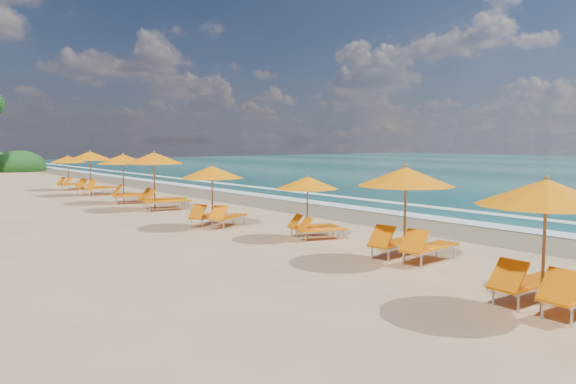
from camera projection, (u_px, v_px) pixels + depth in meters
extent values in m
plane|color=tan|center=(288.00, 224.00, 20.37)|extent=(160.00, 160.00, 0.00)
cube|color=olive|center=(364.00, 215.00, 22.84)|extent=(4.00, 160.00, 0.01)
cube|color=white|center=(388.00, 212.00, 23.77)|extent=(1.20, 160.00, 0.01)
cube|color=white|center=(432.00, 207.00, 25.62)|extent=(0.80, 160.00, 0.01)
cylinder|color=olive|center=(544.00, 247.00, 9.82)|extent=(0.06, 0.06, 2.36)
cone|color=orange|center=(546.00, 192.00, 9.73)|extent=(2.53, 2.53, 0.47)
sphere|color=olive|center=(547.00, 177.00, 9.70)|extent=(0.08, 0.08, 0.08)
cylinder|color=olive|center=(405.00, 215.00, 13.99)|extent=(0.06, 0.06, 2.37)
cone|color=orange|center=(406.00, 177.00, 13.90)|extent=(2.68, 2.68, 0.48)
sphere|color=olive|center=(406.00, 166.00, 13.88)|extent=(0.08, 0.08, 0.08)
cylinder|color=olive|center=(307.00, 208.00, 17.38)|extent=(0.05, 0.05, 1.92)
cone|color=orange|center=(307.00, 183.00, 17.31)|extent=(2.47, 2.47, 0.39)
sphere|color=olive|center=(308.00, 176.00, 17.29)|extent=(0.07, 0.07, 0.07)
cylinder|color=olive|center=(212.00, 197.00, 19.59)|extent=(0.05, 0.05, 2.15)
cone|color=orange|center=(212.00, 172.00, 19.51)|extent=(2.96, 2.96, 0.43)
sphere|color=olive|center=(212.00, 165.00, 19.49)|extent=(0.08, 0.08, 0.08)
cylinder|color=olive|center=(154.00, 182.00, 24.65)|extent=(0.06, 0.06, 2.52)
cone|color=orange|center=(154.00, 158.00, 24.55)|extent=(3.10, 3.10, 0.51)
sphere|color=olive|center=(154.00, 152.00, 24.53)|extent=(0.09, 0.09, 0.09)
cylinder|color=olive|center=(123.00, 179.00, 27.36)|extent=(0.06, 0.06, 2.38)
cone|color=orange|center=(123.00, 159.00, 27.27)|extent=(3.13, 3.13, 0.48)
sphere|color=olive|center=(123.00, 154.00, 27.24)|extent=(0.08, 0.08, 0.08)
cylinder|color=olive|center=(91.00, 174.00, 31.21)|extent=(0.06, 0.06, 2.44)
cone|color=orange|center=(90.00, 156.00, 31.11)|extent=(3.05, 3.05, 0.49)
sphere|color=olive|center=(90.00, 151.00, 31.09)|extent=(0.09, 0.09, 0.09)
cylinder|color=olive|center=(68.00, 173.00, 34.68)|extent=(0.05, 0.05, 2.10)
cone|color=orange|center=(68.00, 159.00, 34.60)|extent=(2.44, 2.44, 0.42)
sphere|color=olive|center=(68.00, 156.00, 34.58)|extent=(0.07, 0.07, 0.07)
ellipsoid|color=#163D14|center=(20.00, 166.00, 56.06)|extent=(5.00, 5.00, 3.25)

